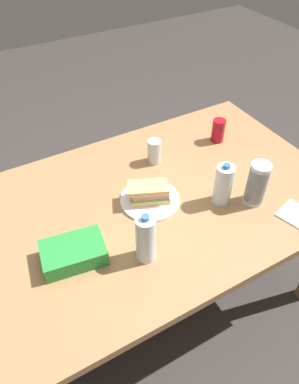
% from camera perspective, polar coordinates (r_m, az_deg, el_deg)
% --- Properties ---
extents(ground_plane, '(8.00, 8.00, 0.00)m').
position_cam_1_polar(ground_plane, '(2.18, -0.17, -15.93)').
color(ground_plane, '#383330').
extents(dining_table, '(1.71, 1.03, 0.77)m').
position_cam_1_polar(dining_table, '(1.63, -0.22, -3.60)').
color(dining_table, '#9E7047').
rests_on(dining_table, ground_plane).
extents(paper_plate, '(0.26, 0.26, 0.01)m').
position_cam_1_polar(paper_plate, '(1.57, -0.00, -1.17)').
color(paper_plate, white).
rests_on(paper_plate, dining_table).
extents(sandwich, '(0.21, 0.15, 0.08)m').
position_cam_1_polar(sandwich, '(1.53, -0.13, 0.02)').
color(sandwich, '#DBB26B').
rests_on(sandwich, paper_plate).
extents(soda_can_red, '(0.07, 0.07, 0.12)m').
position_cam_1_polar(soda_can_red, '(1.91, 10.84, 9.55)').
color(soda_can_red, maroon).
rests_on(soda_can_red, dining_table).
extents(chip_bag, '(0.25, 0.18, 0.07)m').
position_cam_1_polar(chip_bag, '(1.37, -11.96, -9.41)').
color(chip_bag, '#268C38').
rests_on(chip_bag, dining_table).
extents(water_bottle_tall, '(0.07, 0.07, 0.22)m').
position_cam_1_polar(water_bottle_tall, '(1.29, -0.63, -7.40)').
color(water_bottle_tall, silver).
rests_on(water_bottle_tall, dining_table).
extents(plastic_cup_stack, '(0.08, 0.08, 0.20)m').
position_cam_1_polar(plastic_cup_stack, '(1.56, 16.67, 1.25)').
color(plastic_cup_stack, silver).
rests_on(plastic_cup_stack, dining_table).
extents(water_bottle_spare, '(0.08, 0.08, 0.20)m').
position_cam_1_polar(water_bottle_spare, '(1.53, 11.62, 1.13)').
color(water_bottle_spare, silver).
rests_on(water_bottle_spare, dining_table).
extents(soda_can_silver, '(0.07, 0.07, 0.12)m').
position_cam_1_polar(soda_can_silver, '(1.74, 0.77, 6.45)').
color(soda_can_silver, silver).
rests_on(soda_can_silver, dining_table).
extents(paper_napkin, '(0.16, 0.16, 0.01)m').
position_cam_1_polar(paper_napkin, '(1.63, 22.25, -3.33)').
color(paper_napkin, white).
rests_on(paper_napkin, dining_table).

